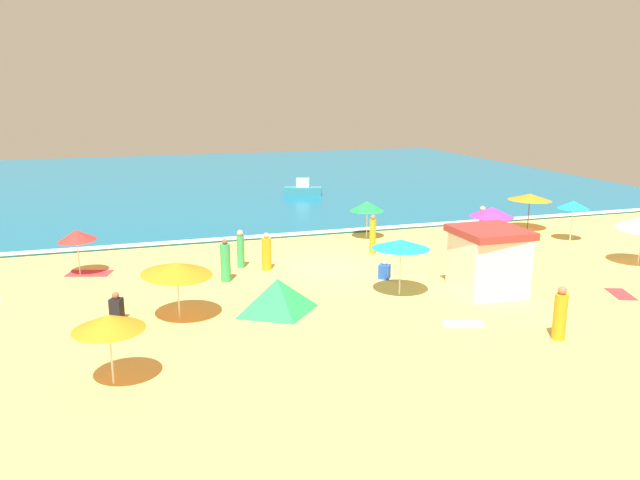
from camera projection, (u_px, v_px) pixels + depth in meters
ground_plane at (326, 269)px, 25.95m from camera, size 60.00×60.00×0.00m
ocean_water at (223, 180)px, 51.89m from camera, size 60.00×44.00×0.10m
wave_breaker_foam at (288, 234)px, 31.76m from camera, size 57.00×0.70×0.01m
lifeguard_cabana at (488, 260)px, 22.65m from camera, size 2.43×2.54×2.43m
beach_umbrella_0 at (530, 197)px, 32.80m from camera, size 2.90×2.90×2.00m
beach_umbrella_2 at (492, 212)px, 28.18m from camera, size 2.40×2.40×2.14m
beach_umbrella_3 at (367, 206)px, 30.90m from camera, size 2.21×2.21×1.92m
beach_umbrella_4 at (401, 244)px, 22.09m from camera, size 2.99×2.99×2.14m
beach_umbrella_6 at (77, 235)px, 24.74m from camera, size 2.09×2.08×1.91m
beach_umbrella_7 at (177, 268)px, 19.74m from camera, size 3.25×3.25×2.03m
beach_umbrella_8 at (108, 322)px, 15.27m from camera, size 2.53×2.53×1.90m
beach_umbrella_9 at (573, 205)px, 30.33m from camera, size 2.12×2.12×2.04m
beach_tent at (278, 295)px, 20.69m from camera, size 2.45×2.19×1.18m
beachgoer_0 at (117, 308)px, 19.98m from camera, size 0.49×0.49×0.97m
beachgoer_1 at (560, 315)px, 18.38m from camera, size 0.55×0.55×1.67m
beachgoer_2 at (384, 271)px, 24.52m from camera, size 0.60×0.60×0.77m
beachgoer_3 at (225, 262)px, 24.06m from camera, size 0.51×0.51×1.71m
beachgoer_5 at (373, 235)px, 28.18m from camera, size 0.30×0.30×1.83m
beachgoer_6 at (267, 253)px, 25.65m from camera, size 0.56×0.56×1.59m
beachgoer_7 at (482, 224)px, 30.52m from camera, size 0.32×0.32×1.79m
beachgoer_8 at (241, 250)px, 25.96m from camera, size 0.45×0.45×1.63m
beach_towel_1 at (621, 294)px, 22.67m from camera, size 1.13×1.54×0.01m
beach_towel_2 at (463, 324)px, 19.74m from camera, size 1.41×0.99×0.01m
beach_towel_3 at (89, 273)px, 25.27m from camera, size 1.96×1.46×0.01m
small_boat_0 at (303, 190)px, 43.73m from camera, size 2.80×1.77×1.21m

